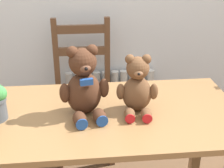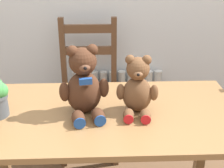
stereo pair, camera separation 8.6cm
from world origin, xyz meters
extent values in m
cylinder|color=beige|center=(-0.21, 1.28, 0.28)|extent=(0.06, 0.06, 0.56)
cylinder|color=beige|center=(-0.13, 1.28, 0.28)|extent=(0.06, 0.06, 0.56)
cylinder|color=beige|center=(-0.06, 1.28, 0.28)|extent=(0.06, 0.06, 0.56)
cylinder|color=beige|center=(0.01, 1.28, 0.28)|extent=(0.06, 0.06, 0.56)
cylinder|color=beige|center=(0.09, 1.28, 0.28)|extent=(0.06, 0.06, 0.56)
cylinder|color=beige|center=(0.16, 1.28, 0.28)|extent=(0.06, 0.06, 0.56)
cylinder|color=beige|center=(0.23, 1.28, 0.28)|extent=(0.06, 0.06, 0.56)
cylinder|color=beige|center=(0.31, 1.28, 0.28)|extent=(0.06, 0.06, 0.56)
cylinder|color=beige|center=(0.38, 1.28, 0.28)|extent=(0.06, 0.06, 0.56)
cylinder|color=beige|center=(0.45, 1.28, 0.28)|extent=(0.06, 0.06, 0.56)
cube|color=beige|center=(0.12, 1.28, 0.02)|extent=(0.73, 0.10, 0.04)
cube|color=olive|center=(0.00, 0.37, 0.70)|extent=(1.42, 0.73, 0.03)
cube|color=olive|center=(0.66, 0.68, 0.34)|extent=(0.06, 0.06, 0.69)
cube|color=brown|center=(-0.10, 1.02, 0.45)|extent=(0.42, 0.39, 0.03)
cube|color=brown|center=(0.09, 0.84, 0.22)|extent=(0.04, 0.04, 0.44)
cube|color=brown|center=(-0.29, 0.84, 0.22)|extent=(0.04, 0.04, 0.44)
cube|color=brown|center=(0.09, 1.19, 0.51)|extent=(0.04, 0.04, 1.02)
cube|color=brown|center=(-0.29, 1.19, 0.51)|extent=(0.04, 0.04, 1.02)
cube|color=brown|center=(-0.10, 1.19, 0.94)|extent=(0.34, 0.03, 0.06)
cube|color=brown|center=(-0.10, 1.19, 0.77)|extent=(0.34, 0.03, 0.06)
ellipsoid|color=#472819|center=(-0.09, 0.38, 0.82)|extent=(0.20, 0.18, 0.22)
sphere|color=#472819|center=(-0.09, 0.38, 0.99)|extent=(0.13, 0.13, 0.13)
sphere|color=#472819|center=(-0.05, 0.39, 1.04)|extent=(0.06, 0.06, 0.06)
sphere|color=#472819|center=(-0.14, 0.37, 1.04)|extent=(0.06, 0.06, 0.06)
ellipsoid|color=brown|center=(-0.08, 0.33, 0.98)|extent=(0.07, 0.06, 0.04)
sphere|color=black|center=(-0.08, 0.30, 0.98)|extent=(0.02, 0.02, 0.02)
ellipsoid|color=#472819|center=(0.01, 0.38, 0.85)|extent=(0.06, 0.06, 0.10)
ellipsoid|color=#472819|center=(-0.18, 0.34, 0.85)|extent=(0.06, 0.06, 0.10)
ellipsoid|color=#472819|center=(-0.02, 0.28, 0.75)|extent=(0.08, 0.12, 0.06)
cylinder|color=#1E4793|center=(-0.01, 0.23, 0.75)|extent=(0.06, 0.02, 0.06)
ellipsoid|color=#472819|center=(-0.12, 0.26, 0.75)|extent=(0.08, 0.12, 0.06)
cylinder|color=#1E4793|center=(-0.11, 0.21, 0.75)|extent=(0.06, 0.02, 0.06)
cube|color=#1E4793|center=(-0.08, 0.31, 0.91)|extent=(0.06, 0.03, 0.03)
ellipsoid|color=brown|center=(0.17, 0.38, 0.81)|extent=(0.16, 0.14, 0.18)
sphere|color=brown|center=(0.17, 0.38, 0.95)|extent=(0.11, 0.11, 0.11)
sphere|color=brown|center=(0.21, 0.37, 0.99)|extent=(0.05, 0.05, 0.05)
sphere|color=brown|center=(0.13, 0.38, 0.99)|extent=(0.05, 0.05, 0.05)
ellipsoid|color=#8C5F3F|center=(0.17, 0.33, 0.94)|extent=(0.05, 0.05, 0.04)
sphere|color=black|center=(0.17, 0.31, 0.94)|extent=(0.01, 0.01, 0.01)
ellipsoid|color=brown|center=(0.25, 0.35, 0.83)|extent=(0.05, 0.05, 0.09)
ellipsoid|color=brown|center=(0.09, 0.37, 0.83)|extent=(0.05, 0.05, 0.09)
ellipsoid|color=brown|center=(0.21, 0.28, 0.74)|extent=(0.06, 0.10, 0.05)
cylinder|color=red|center=(0.20, 0.23, 0.74)|extent=(0.05, 0.01, 0.05)
ellipsoid|color=brown|center=(0.12, 0.29, 0.74)|extent=(0.06, 0.10, 0.05)
cylinder|color=red|center=(0.12, 0.24, 0.74)|extent=(0.05, 0.01, 0.05)
camera|label=1|loc=(-0.09, -1.01, 1.51)|focal=50.00mm
camera|label=2|loc=(-0.01, -1.02, 1.51)|focal=50.00mm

